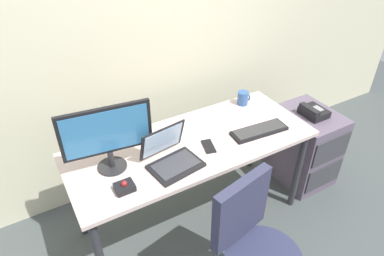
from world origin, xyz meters
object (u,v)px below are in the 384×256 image
(cell_phone, at_px, (209,146))
(trackball_mouse, at_px, (125,187))
(keyboard, at_px, (259,130))
(coffee_mug, at_px, (243,98))
(desk_phone, at_px, (313,112))
(file_cabinet, at_px, (304,146))
(monitor_main, at_px, (107,134))
(laptop, at_px, (171,156))

(cell_phone, bearing_deg, trackball_mouse, -155.66)
(keyboard, relative_size, coffee_mug, 3.89)
(keyboard, relative_size, cell_phone, 2.95)
(desk_phone, relative_size, cell_phone, 1.41)
(keyboard, bearing_deg, coffee_mug, 70.51)
(file_cabinet, bearing_deg, desk_phone, -116.78)
(desk_phone, xyz_separation_m, monitor_main, (-1.63, 0.10, 0.31))
(monitor_main, bearing_deg, keyboard, -8.74)
(monitor_main, xyz_separation_m, laptop, (0.33, -0.14, -0.20))
(trackball_mouse, bearing_deg, keyboard, 3.60)
(file_cabinet, distance_m, coffee_mug, 0.74)
(laptop, height_order, cell_phone, laptop)
(monitor_main, bearing_deg, trackball_mouse, -90.77)
(coffee_mug, bearing_deg, cell_phone, -147.68)
(keyboard, xyz_separation_m, trackball_mouse, (-1.02, -0.06, 0.01))
(desk_phone, distance_m, cell_phone, 1.01)
(monitor_main, bearing_deg, cell_phone, -11.20)
(file_cabinet, xyz_separation_m, monitor_main, (-1.64, 0.08, 0.67))
(desk_phone, relative_size, coffee_mug, 1.85)
(desk_phone, xyz_separation_m, trackball_mouse, (-1.63, -0.12, 0.08))
(coffee_mug, relative_size, cell_phone, 0.76)
(desk_phone, height_order, monitor_main, monitor_main)
(file_cabinet, height_order, cell_phone, cell_phone)
(keyboard, bearing_deg, laptop, 178.93)
(monitor_main, distance_m, keyboard, 1.06)
(desk_phone, bearing_deg, coffee_mug, 147.04)
(cell_phone, bearing_deg, monitor_main, -175.79)
(monitor_main, xyz_separation_m, trackball_mouse, (-0.00, -0.22, -0.23))
(keyboard, relative_size, trackball_mouse, 3.81)
(file_cabinet, height_order, laptop, laptop)
(file_cabinet, xyz_separation_m, cell_phone, (-1.02, -0.04, 0.43))
(desk_phone, distance_m, keyboard, 0.61)
(file_cabinet, bearing_deg, keyboard, -172.90)
(desk_phone, bearing_deg, keyboard, -174.34)
(cell_phone, bearing_deg, coffee_mug, 47.73)
(keyboard, bearing_deg, file_cabinet, 7.10)
(coffee_mug, xyz_separation_m, cell_phone, (-0.53, -0.34, -0.05))
(coffee_mug, bearing_deg, monitor_main, -169.57)
(file_cabinet, distance_m, monitor_main, 1.77)
(coffee_mug, bearing_deg, desk_phone, -32.96)
(file_cabinet, distance_m, laptop, 1.39)
(monitor_main, height_order, keyboard, monitor_main)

